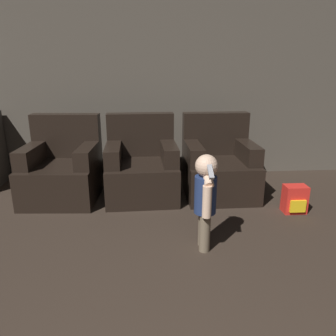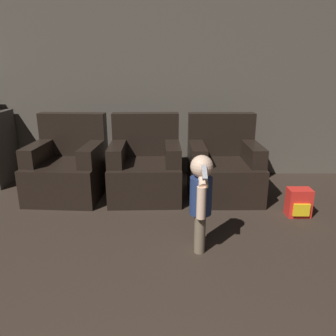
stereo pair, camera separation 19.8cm
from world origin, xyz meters
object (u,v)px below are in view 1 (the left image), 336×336
object	(u,v)px
armchair_left	(63,170)
armchair_right	(219,167)
toy_backpack	(295,199)
armchair_middle	(142,168)
person_toddler	(206,195)

from	to	relation	value
armchair_left	armchair_right	distance (m)	1.75
toy_backpack	armchair_left	bearing A→B (deg)	166.66
armchair_left	armchair_right	bearing A→B (deg)	3.60
armchair_middle	armchair_right	xyz separation A→B (m)	(0.88, 0.00, 0.00)
armchair_middle	toy_backpack	world-z (taller)	armchair_middle
armchair_left	toy_backpack	distance (m)	2.49
armchair_left	person_toddler	size ratio (longest dim) A/B	1.15
armchair_right	person_toddler	bearing A→B (deg)	-107.93
armchair_right	toy_backpack	size ratio (longest dim) A/B	3.20
armchair_left	person_toddler	xyz separation A→B (m)	(1.38, -1.19, 0.15)
armchair_left	armchair_middle	size ratio (longest dim) A/B	1.00
armchair_left	person_toddler	distance (m)	1.83
armchair_right	person_toddler	world-z (taller)	armchair_right
person_toddler	toy_backpack	distance (m)	1.25
person_toddler	toy_backpack	xyz separation A→B (m)	(1.03, 0.62, -0.33)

